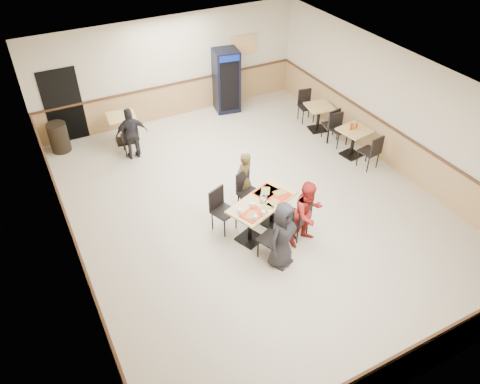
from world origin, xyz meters
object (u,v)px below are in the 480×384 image
diner_woman_left (283,235)px  pepsi_cooler (226,81)px  lone_diner (132,134)px  side_table_near (354,138)px  trash_bin (59,137)px  main_table (261,212)px  side_table_far (319,114)px  back_table (123,125)px  diner_man_opposite (244,179)px  diner_woman_right (308,213)px

diner_woman_left → pepsi_cooler: 6.72m
lone_diner → side_table_near: bearing=155.0°
diner_woman_left → trash_bin: size_ratio=1.83×
main_table → pepsi_cooler: 5.73m
diner_woman_left → lone_diner: size_ratio=1.04×
pepsi_cooler → side_table_far: bearing=-43.7°
back_table → pepsi_cooler: 3.44m
lone_diner → side_table_near: (5.17, -2.62, -0.19)m
side_table_near → back_table: 6.26m
side_table_near → side_table_far: side_table_near is taller
diner_man_opposite → back_table: 4.32m
side_table_near → side_table_far: bearing=90.5°
diner_woman_left → diner_man_opposite: bearing=61.8°
side_table_near → side_table_far: 1.55m
side_table_far → back_table: bearing=159.0°
diner_woman_left → side_table_far: size_ratio=1.80×
pepsi_cooler → trash_bin: size_ratio=2.34×
diner_woman_left → side_table_near: (3.76, 2.50, -0.22)m
back_table → pepsi_cooler: (3.39, 0.39, 0.42)m
diner_woman_right → trash_bin: diner_woman_right is taller
lone_diner → back_table: lone_diner is taller
trash_bin → lone_diner: bearing=-36.9°
main_table → back_table: (-1.53, 5.01, -0.00)m
diner_woman_right → pepsi_cooler: pepsi_cooler is taller
diner_man_opposite → side_table_far: (3.51, 2.01, -0.18)m
side_table_far → back_table: size_ratio=1.00×
diner_woman_right → side_table_far: diner_woman_right is taller
side_table_near → trash_bin: trash_bin is taller
diner_woman_left → trash_bin: diner_woman_left is taller
diner_woman_left → diner_man_opposite: 2.06m
diner_man_opposite → pepsi_cooler: 4.72m
diner_woman_left → pepsi_cooler: bearing=51.5°
diner_man_opposite → side_table_near: diner_man_opposite is taller
lone_diner → back_table: (0.00, 0.91, -0.18)m
main_table → back_table: bearing=86.0°
main_table → diner_woman_left: bearing=-117.9°
diner_woman_right → diner_man_opposite: bearing=99.4°
side_table_far → side_table_near: bearing=-89.5°
diner_woman_left → back_table: (-1.41, 6.03, -0.21)m
lone_diner → pepsi_cooler: (3.39, 1.30, 0.24)m
lone_diner → side_table_far: bearing=170.1°
main_table → diner_man_opposite: (0.12, 1.02, 0.15)m
side_table_near → diner_woman_right: bearing=-143.5°
main_table → trash_bin: 6.24m
side_table_far → trash_bin: size_ratio=1.02×
side_table_near → main_table: bearing=-157.9°
diner_woman_left → back_table: size_ratio=1.80×
diner_man_opposite → pepsi_cooler: bearing=-131.7°
back_table → side_table_far: bearing=-21.0°
side_table_far → pepsi_cooler: 2.99m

